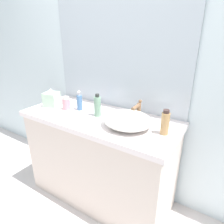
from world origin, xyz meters
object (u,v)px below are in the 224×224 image
object	(u,v)px
lotion_bottle	(66,103)
spray_can	(165,123)
sink_basin	(127,120)
perfume_bottle	(97,106)
tissue_box	(52,99)
soap_dispenser	(80,102)

from	to	relation	value
lotion_bottle	spray_can	world-z (taller)	spray_can
sink_basin	perfume_bottle	world-z (taller)	perfume_bottle
sink_basin	spray_can	size ratio (longest dim) A/B	2.07
lotion_bottle	spray_can	size ratio (longest dim) A/B	0.65
lotion_bottle	tissue_box	distance (m)	0.18
spray_can	perfume_bottle	bearing A→B (deg)	179.20
spray_can	tissue_box	size ratio (longest dim) A/B	1.05
perfume_bottle	spray_can	size ratio (longest dim) A/B	1.07
sink_basin	tissue_box	size ratio (longest dim) A/B	2.18
tissue_box	soap_dispenser	bearing A→B (deg)	12.21
sink_basin	spray_can	distance (m)	0.28
soap_dispenser	perfume_bottle	xyz separation A→B (m)	(0.22, -0.02, 0.01)
sink_basin	spray_can	world-z (taller)	spray_can
sink_basin	lotion_bottle	bearing A→B (deg)	178.26
soap_dispenser	perfume_bottle	world-z (taller)	perfume_bottle
tissue_box	spray_can	bearing A→B (deg)	1.63
lotion_bottle	perfume_bottle	xyz separation A→B (m)	(0.34, 0.03, 0.03)
lotion_bottle	perfume_bottle	bearing A→B (deg)	4.53
sink_basin	soap_dispenser	distance (m)	0.53
tissue_box	sink_basin	bearing A→B (deg)	-0.48
tissue_box	perfume_bottle	bearing A→B (deg)	4.40
lotion_bottle	sink_basin	bearing A→B (deg)	-1.74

